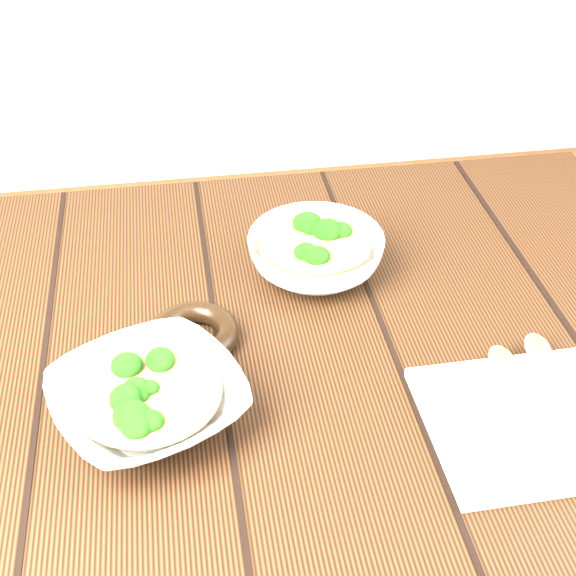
# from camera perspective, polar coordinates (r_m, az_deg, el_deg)

# --- Properties ---
(table) EXTENTS (1.20, 0.80, 0.75)m
(table) POSITION_cam_1_polar(r_m,az_deg,el_deg) (1.02, -3.45, -9.42)
(table) COLOR #311C0E
(table) RESTS_ON ground
(soup_bowl_front) EXTENTS (0.26, 0.26, 0.06)m
(soup_bowl_front) POSITION_cam_1_polar(r_m,az_deg,el_deg) (0.85, -9.91, -7.80)
(soup_bowl_front) COLOR silver
(soup_bowl_front) RESTS_ON table
(soup_bowl_back) EXTENTS (0.21, 0.21, 0.06)m
(soup_bowl_back) POSITION_cam_1_polar(r_m,az_deg,el_deg) (1.04, 1.99, 2.49)
(soup_bowl_back) COLOR silver
(soup_bowl_back) RESTS_ON table
(trivet) EXTENTS (0.14, 0.14, 0.03)m
(trivet) POSITION_cam_1_polar(r_m,az_deg,el_deg) (0.94, -6.75, -3.26)
(trivet) COLOR black
(trivet) RESTS_ON table
(napkin) EXTENTS (0.23, 0.19, 0.01)m
(napkin) POSITION_cam_1_polar(r_m,az_deg,el_deg) (0.89, 17.25, -9.00)
(napkin) COLOR #BFB19F
(napkin) RESTS_ON table
(spoon_left) EXTENTS (0.04, 0.19, 0.01)m
(spoon_left) POSITION_cam_1_polar(r_m,az_deg,el_deg) (0.90, 15.66, -6.63)
(spoon_left) COLOR #A6A392
(spoon_left) RESTS_ON napkin
(spoon_right) EXTENTS (0.05, 0.19, 0.01)m
(spoon_right) POSITION_cam_1_polar(r_m,az_deg,el_deg) (0.93, 17.85, -5.65)
(spoon_right) COLOR #A6A392
(spoon_right) RESTS_ON napkin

